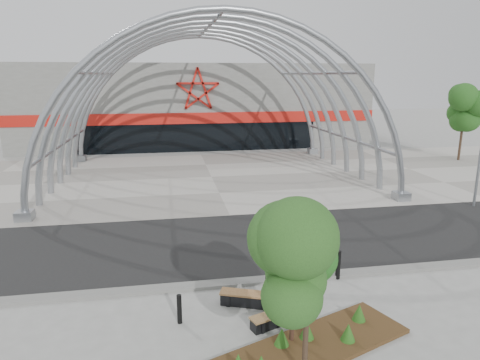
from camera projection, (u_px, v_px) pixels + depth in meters
name	position (u px, v px, depth m)	size (l,w,h in m)	color
ground	(260.00, 279.00, 14.98)	(140.00, 140.00, 0.00)	gray
road	(242.00, 241.00, 18.32)	(140.00, 7.00, 0.02)	black
forecourt	(212.00, 177.00, 29.80)	(60.00, 17.00, 0.04)	gray
kerb	(261.00, 280.00, 14.73)	(60.00, 0.50, 0.12)	slate
arena_building	(193.00, 103.00, 46.01)	(34.00, 15.24, 8.00)	slate
vault_canopy	(212.00, 177.00, 29.80)	(20.80, 15.80, 20.36)	#91969B
planting_bed	(309.00, 345.00, 11.10)	(5.86, 3.64, 0.59)	#3A2C15
signal_pole	(480.00, 158.00, 22.62)	(0.30, 0.73, 5.14)	gray
street_tree_0	(309.00, 263.00, 9.38)	(1.78, 1.78, 4.07)	black
street_tree_1	(294.00, 254.00, 10.79)	(1.51, 1.51, 3.57)	black
bench_0	(253.00, 300.00, 13.18)	(2.08, 1.15, 0.43)	black
bench_1	(280.00, 317.00, 12.25)	(1.88, 1.02, 0.39)	black
bollard_0	(179.00, 309.00, 12.22)	(0.14, 0.14, 0.88)	black
bollard_1	(273.00, 298.00, 12.61)	(0.18, 0.18, 1.11)	black
bollard_2	(268.00, 288.00, 13.21)	(0.17, 0.17, 1.06)	black
bollard_3	(278.00, 267.00, 14.74)	(0.17, 0.17, 1.04)	black
bollard_4	(338.00, 265.00, 14.87)	(0.17, 0.17, 1.04)	black
bg_tree_1	(465.00, 109.00, 34.70)	(2.70, 2.70, 5.91)	black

